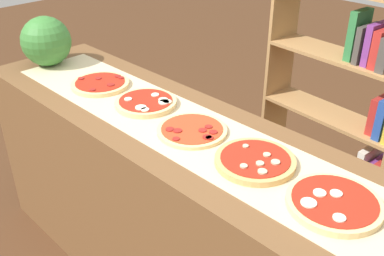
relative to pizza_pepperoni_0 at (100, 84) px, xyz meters
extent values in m
cube|color=brown|center=(0.62, 0.00, -0.47)|extent=(2.41, 0.58, 0.92)
cube|color=beige|center=(0.62, 0.00, -0.01)|extent=(2.10, 0.37, 0.00)
cylinder|color=#E5C17F|center=(0.00, 0.00, 0.00)|extent=(0.27, 0.27, 0.02)
cylinder|color=#AD2314|center=(0.00, 0.00, 0.01)|extent=(0.23, 0.23, 0.00)
cylinder|color=maroon|center=(0.06, -0.08, 0.01)|extent=(0.03, 0.03, 0.00)
cylinder|color=maroon|center=(0.01, 0.10, 0.01)|extent=(0.03, 0.03, 0.00)
cylinder|color=maroon|center=(-0.09, -0.04, 0.01)|extent=(0.03, 0.03, 0.00)
cylinder|color=maroon|center=(-0.04, 0.02, 0.01)|extent=(0.03, 0.03, 0.00)
cylinder|color=maroon|center=(0.03, 0.10, 0.01)|extent=(0.03, 0.03, 0.00)
cylinder|color=maroon|center=(0.07, 0.02, 0.01)|extent=(0.03, 0.03, 0.00)
cylinder|color=#E5C17F|center=(0.31, 0.03, 0.00)|extent=(0.27, 0.27, 0.02)
cylinder|color=#AD2314|center=(0.31, 0.03, 0.01)|extent=(0.23, 0.23, 0.00)
cylinder|color=#EFE5CC|center=(0.30, 0.09, 0.02)|extent=(0.03, 0.03, 0.00)
cylinder|color=#EFE5CC|center=(0.36, 0.08, 0.02)|extent=(0.04, 0.04, 0.00)
cylinder|color=#EFE5CC|center=(0.25, -0.03, 0.02)|extent=(0.03, 0.03, 0.00)
cylinder|color=#EFE5CC|center=(0.39, 0.08, 0.02)|extent=(0.04, 0.04, 0.00)
cylinder|color=#EFE5CC|center=(0.38, -0.04, 0.02)|extent=(0.03, 0.03, 0.00)
cylinder|color=#EFE5CC|center=(0.35, -0.04, 0.02)|extent=(0.05, 0.05, 0.00)
cylinder|color=#EFE5CC|center=(0.38, 0.06, 0.02)|extent=(0.05, 0.05, 0.00)
cylinder|color=#E5C17F|center=(0.62, 0.00, 0.00)|extent=(0.27, 0.27, 0.01)
cylinder|color=red|center=(0.62, 0.00, 0.00)|extent=(0.24, 0.24, 0.00)
cylinder|color=maroon|center=(0.66, 0.02, 0.01)|extent=(0.03, 0.03, 0.00)
cylinder|color=maroon|center=(0.56, -0.07, 0.01)|extent=(0.03, 0.03, 0.00)
cylinder|color=maroon|center=(0.71, -0.01, 0.01)|extent=(0.03, 0.03, 0.00)
cylinder|color=maroon|center=(0.65, 0.05, 0.01)|extent=(0.03, 0.03, 0.00)
cylinder|color=maroon|center=(0.72, -0.01, 0.01)|extent=(0.03, 0.03, 0.00)
cylinder|color=maroon|center=(0.59, -0.05, 0.01)|extent=(0.03, 0.03, 0.00)
cylinder|color=maroon|center=(0.70, 0.04, 0.01)|extent=(0.03, 0.03, 0.00)
cylinder|color=maroon|center=(0.63, -0.10, 0.01)|extent=(0.03, 0.03, 0.00)
cylinder|color=tan|center=(0.92, 0.00, 0.00)|extent=(0.28, 0.28, 0.02)
cylinder|color=#AD2314|center=(0.92, 0.00, 0.01)|extent=(0.24, 0.24, 0.00)
cylinder|color=#C6B28E|center=(0.96, -0.02, 0.02)|extent=(0.03, 0.03, 0.01)
cylinder|color=#C6B28E|center=(0.86, 0.03, 0.02)|extent=(0.02, 0.02, 0.01)
cylinder|color=#C6B28E|center=(0.99, -0.05, 0.02)|extent=(0.03, 0.03, 0.01)
cylinder|color=#C6B28E|center=(0.94, 0.04, 0.02)|extent=(0.03, 0.03, 0.01)
cylinder|color=#C6B28E|center=(0.99, 0.03, 0.02)|extent=(0.03, 0.03, 0.01)
cylinder|color=#C6B28E|center=(0.93, -0.07, 0.02)|extent=(0.03, 0.03, 0.01)
cylinder|color=#E5C17F|center=(1.23, -0.01, 0.00)|extent=(0.29, 0.29, 0.02)
cylinder|color=#AD2314|center=(1.23, -0.01, 0.01)|extent=(0.25, 0.25, 0.00)
cylinder|color=#EFE5CC|center=(1.18, -0.02, 0.02)|extent=(0.04, 0.04, 0.00)
cylinder|color=#EFE5CC|center=(1.22, 0.02, 0.02)|extent=(0.04, 0.04, 0.00)
cylinder|color=#EFE5CC|center=(1.28, -0.08, 0.02)|extent=(0.04, 0.04, 0.00)
cylinder|color=#EFE5CC|center=(1.19, -0.08, 0.02)|extent=(0.05, 0.05, 0.00)
sphere|color=#387A33|center=(-0.42, -0.03, 0.11)|extent=(0.25, 0.25, 0.25)
cube|color=#A87A47|center=(0.33, 1.00, -0.26)|extent=(0.04, 0.22, 1.34)
cube|color=#A87A47|center=(0.70, 0.97, -0.92)|extent=(0.76, 0.29, 0.02)
cube|color=#47423D|center=(1.04, 0.94, -0.80)|extent=(0.06, 0.19, 0.23)
cube|color=#B22823|center=(1.00, 0.94, -0.82)|extent=(0.05, 0.15, 0.18)
cube|color=gold|center=(0.95, 0.94, -0.81)|extent=(0.05, 0.14, 0.21)
cube|color=#A87A47|center=(0.70, 0.97, -0.59)|extent=(0.76, 0.29, 0.02)
cube|color=#B22823|center=(1.04, 0.94, -0.48)|extent=(0.05, 0.17, 0.21)
cube|color=#753384|center=(1.00, 0.94, -0.49)|extent=(0.05, 0.19, 0.18)
cube|color=silver|center=(0.96, 0.94, -0.46)|extent=(0.05, 0.18, 0.24)
cube|color=#A87A47|center=(0.70, 0.97, -0.26)|extent=(0.76, 0.29, 0.02)
cube|color=#B22823|center=(0.96, 0.94, -0.16)|extent=(0.05, 0.13, 0.19)
cube|color=#A87A47|center=(0.70, 0.97, 0.07)|extent=(0.76, 0.29, 0.02)
cube|color=#B22823|center=(0.91, 0.95, 0.17)|extent=(0.05, 0.16, 0.18)
cube|color=#753384|center=(0.86, 0.95, 0.18)|extent=(0.05, 0.15, 0.20)
cube|color=#47423D|center=(0.82, 0.96, 0.17)|extent=(0.04, 0.16, 0.18)
cube|color=#2D753D|center=(0.77, 0.96, 0.20)|extent=(0.05, 0.14, 0.24)
camera|label=1|loc=(1.68, -1.05, 0.85)|focal=41.71mm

